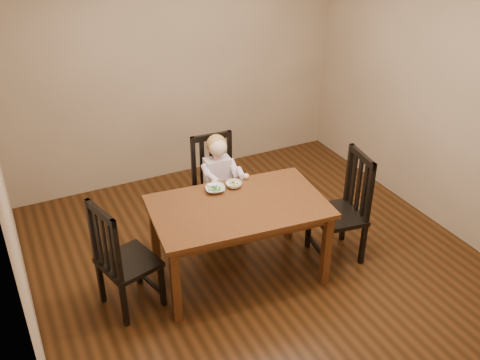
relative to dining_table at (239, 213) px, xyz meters
name	(u,v)px	position (x,y,z in m)	size (l,w,h in m)	color
room	(260,130)	(0.24, 0.09, 0.69)	(4.01, 4.01, 2.71)	#41220D
dining_table	(239,213)	(0.00, 0.00, 0.00)	(1.57, 1.03, 0.74)	#44250F
chair_child	(217,188)	(0.13, 0.75, -0.17)	(0.46, 0.44, 1.02)	black
chair_left	(122,259)	(-1.03, 0.03, -0.17)	(0.52, 0.54, 1.02)	black
chair_right	(343,209)	(1.00, -0.15, -0.15)	(0.50, 0.52, 1.06)	black
toddler	(218,177)	(0.12, 0.70, -0.02)	(0.33, 0.42, 0.57)	silver
bowl_peas	(215,189)	(-0.09, 0.29, 0.11)	(0.17, 0.17, 0.04)	white
bowl_veg	(234,185)	(0.10, 0.29, 0.11)	(0.15, 0.15, 0.05)	white
fork	(211,189)	(-0.13, 0.28, 0.13)	(0.08, 0.11, 0.05)	silver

